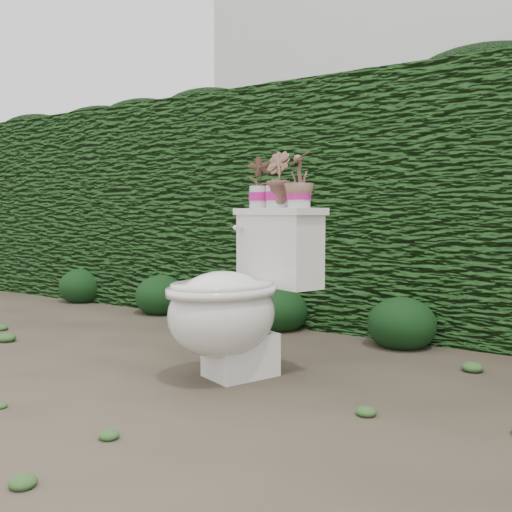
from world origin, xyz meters
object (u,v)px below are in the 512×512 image
Objects in this scene: potted_plant_left at (260,184)px; potted_plant_right at (299,181)px; toilet at (237,300)px; potted_plant_center at (277,181)px.

potted_plant_left is 1.00× the size of potted_plant_right.
toilet is 0.60m from potted_plant_center.
potted_plant_center reaches higher than toilet.
potted_plant_left is at bearing -144.00° from potted_plant_right.
potted_plant_right is at bearing 57.90° from toilet.
toilet is 3.31× the size of potted_plant_right.
potted_plant_right is at bearing 136.04° from potted_plant_left.
toilet is at bearing 106.21° from potted_plant_center.
potted_plant_left reaches higher than toilet.
potted_plant_center reaches higher than potted_plant_right.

